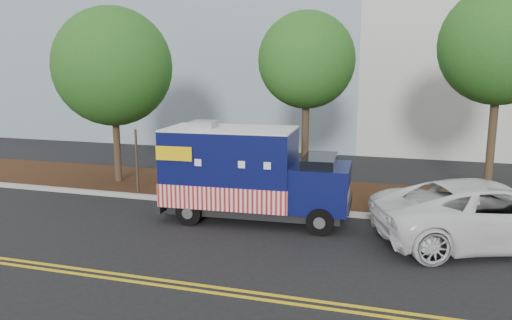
% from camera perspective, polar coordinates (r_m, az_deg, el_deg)
% --- Properties ---
extents(ground, '(120.00, 120.00, 0.00)m').
position_cam_1_polar(ground, '(14.99, -0.94, -7.06)').
color(ground, black).
rests_on(ground, ground).
extents(curb, '(120.00, 0.18, 0.15)m').
position_cam_1_polar(curb, '(16.24, 0.57, -5.35)').
color(curb, '#9E9E99').
rests_on(curb, ground).
extents(mulch_strip, '(120.00, 4.00, 0.15)m').
position_cam_1_polar(mulch_strip, '(18.20, 2.42, -3.58)').
color(mulch_strip, black).
rests_on(mulch_strip, ground).
extents(centerline_near, '(120.00, 0.10, 0.01)m').
position_cam_1_polar(centerline_near, '(11.11, -8.13, -13.76)').
color(centerline_near, gold).
rests_on(centerline_near, ground).
extents(centerline_far, '(120.00, 0.10, 0.01)m').
position_cam_1_polar(centerline_far, '(10.91, -8.70, -14.27)').
color(centerline_far, gold).
rests_on(centerline_far, ground).
extents(tree_a, '(4.42, 4.42, 6.74)m').
position_cam_1_polar(tree_a, '(19.66, -16.05, 10.21)').
color(tree_a, '#38281C').
rests_on(tree_a, ground).
extents(tree_b, '(3.35, 3.35, 6.44)m').
position_cam_1_polar(tree_b, '(17.59, 5.80, 11.24)').
color(tree_b, '#38281C').
rests_on(tree_b, ground).
extents(tree_c, '(3.75, 3.75, 7.08)m').
position_cam_1_polar(tree_c, '(17.66, 26.11, 11.66)').
color(tree_c, '#38281C').
rests_on(tree_c, ground).
extents(sign_post, '(0.06, 0.06, 2.40)m').
position_cam_1_polar(sign_post, '(18.00, -13.45, -0.36)').
color(sign_post, '#473828').
rests_on(sign_post, ground).
extents(food_truck, '(5.72, 2.43, 2.96)m').
position_cam_1_polar(food_truck, '(14.90, -1.10, -1.83)').
color(food_truck, black).
rests_on(food_truck, ground).
extents(white_car, '(6.59, 4.72, 1.67)m').
position_cam_1_polar(white_car, '(14.27, 25.34, -5.57)').
color(white_car, white).
rests_on(white_car, ground).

